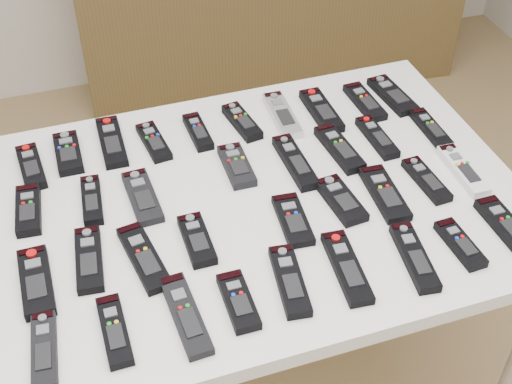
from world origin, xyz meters
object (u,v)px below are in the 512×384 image
object	(u,v)px
remote_7	(321,111)
remote_31	(290,281)
remote_32	(347,267)
remote_28	(115,331)
remote_5	(242,122)
remote_12	(142,197)
remote_30	(238,301)
remote_13	(237,166)
remote_29	(186,315)
remote_22	(293,220)
remote_2	(112,142)
remote_3	(154,142)
table	(256,216)
remote_18	(36,282)
remote_8	(365,102)
remote_19	(89,259)
remote_11	(92,200)
remote_10	(28,210)
remote_26	(463,170)
remote_23	(341,200)
remote_33	(414,257)
remote_1	(68,153)
remote_9	(392,95)
remote_21	(197,240)
remote_14	(295,162)
remote_17	(431,128)
remote_15	(339,148)
remote_6	(282,115)
remote_25	(426,180)
remote_4	(198,132)
remote_20	(144,257)
remote_16	(377,137)
remote_34	(460,244)
remote_0	(31,167)

from	to	relation	value
remote_7	remote_31	distance (m)	0.61
remote_32	remote_28	bearing A→B (deg)	-173.87
remote_5	remote_12	world-z (taller)	remote_5
remote_5	remote_30	xyz separation A→B (m)	(-0.19, -0.58, 0.00)
remote_13	remote_29	size ratio (longest dim) A/B	0.75
remote_22	remote_29	world-z (taller)	same
remote_2	remote_31	world-z (taller)	remote_31
remote_3	remote_22	size ratio (longest dim) A/B	0.97
table	remote_18	xyz separation A→B (m)	(-0.51, -0.11, 0.07)
remote_8	remote_13	world-z (taller)	remote_13
remote_13	remote_22	world-z (taller)	remote_13
remote_13	remote_19	xyz separation A→B (m)	(-0.39, -0.20, -0.00)
remote_7	remote_19	world-z (taller)	remote_7
remote_3	remote_13	xyz separation A→B (m)	(0.17, -0.16, 0.00)
remote_19	remote_11	bearing A→B (deg)	85.63
remote_11	remote_12	distance (m)	0.12
remote_10	remote_28	xyz separation A→B (m)	(0.13, -0.40, -0.00)
remote_22	remote_26	distance (m)	0.46
remote_23	remote_33	bearing A→B (deg)	-75.68
remote_1	remote_10	world-z (taller)	same
remote_2	remote_10	bearing A→B (deg)	-137.40
remote_11	remote_32	world-z (taller)	same
remote_12	remote_9	bearing A→B (deg)	12.47
remote_12	remote_32	world-z (taller)	same
remote_1	remote_21	bearing A→B (deg)	-59.19
remote_14	remote_29	xyz separation A→B (m)	(-0.37, -0.37, -0.00)
remote_17	remote_15	bearing A→B (deg)	-178.72
remote_21	remote_26	world-z (taller)	remote_21
remote_6	remote_25	world-z (taller)	remote_6
remote_3	remote_5	xyz separation A→B (m)	(0.24, 0.01, 0.00)
remote_14	remote_28	size ratio (longest dim) A/B	1.20
remote_4	remote_1	bearing A→B (deg)	175.57
remote_7	remote_29	world-z (taller)	remote_7
remote_5	remote_7	size ratio (longest dim) A/B	0.83
remote_12	remote_13	size ratio (longest dim) A/B	1.18
table	remote_9	size ratio (longest dim) A/B	6.95
remote_2	remote_26	size ratio (longest dim) A/B	1.07
remote_22	remote_30	bearing A→B (deg)	-130.00
remote_10	remote_32	xyz separation A→B (m)	(0.62, -0.39, -0.00)
remote_11	remote_29	size ratio (longest dim) A/B	0.76
remote_25	remote_3	bearing A→B (deg)	145.68
remote_17	remote_20	distance (m)	0.83
remote_8	remote_13	size ratio (longest dim) A/B	1.10
remote_16	remote_34	xyz separation A→B (m)	(0.00, -0.40, 0.00)
remote_25	remote_31	bearing A→B (deg)	-158.41
remote_7	remote_29	distance (m)	0.76
remote_28	remote_32	distance (m)	0.49
remote_8	remote_10	bearing A→B (deg)	-172.73
remote_0	remote_21	world-z (taller)	same
remote_19	remote_25	size ratio (longest dim) A/B	1.13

